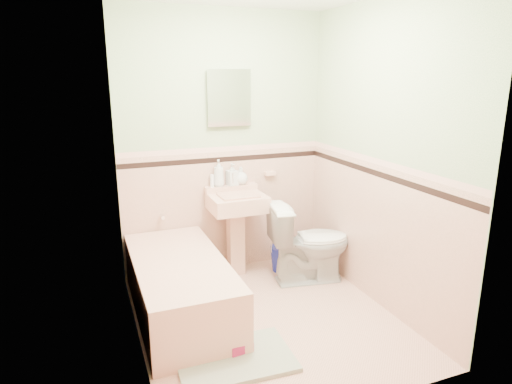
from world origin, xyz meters
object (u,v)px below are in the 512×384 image
object	(u,v)px
medicine_cabinet	(229,98)
shoe	(241,348)
soap_bottle_left	(219,173)
toilet	(310,242)
sink	(238,236)
bucket	(283,258)
soap_bottle_mid	(232,174)
soap_bottle_right	(241,176)
bathtub	(180,289)

from	to	relation	value
medicine_cabinet	shoe	distance (m)	2.23
soap_bottle_left	toilet	world-z (taller)	soap_bottle_left
shoe	soap_bottle_left	bearing A→B (deg)	71.96
medicine_cabinet	soap_bottle_left	xyz separation A→B (m)	(-0.12, -0.03, -0.70)
sink	soap_bottle_left	bearing A→B (deg)	124.35
toilet	bucket	bearing A→B (deg)	35.57
sink	soap_bottle_mid	size ratio (longest dim) A/B	3.82
soap_bottle_left	shoe	size ratio (longest dim) A/B	1.58
medicine_cabinet	sink	bearing A→B (deg)	-90.00
medicine_cabinet	soap_bottle_right	bearing A→B (deg)	-16.48
shoe	medicine_cabinet	bearing A→B (deg)	67.61
soap_bottle_right	toilet	bearing A→B (deg)	-46.72
soap_bottle_left	shoe	xyz separation A→B (m)	(-0.29, -1.42, -0.94)
sink	medicine_cabinet	size ratio (longest dim) A/B	1.65
soap_bottle_mid	shoe	size ratio (longest dim) A/B	1.30
sink	shoe	bearing A→B (deg)	-108.28
medicine_cabinet	soap_bottle_mid	world-z (taller)	medicine_cabinet
medicine_cabinet	toilet	world-z (taller)	medicine_cabinet
bathtub	toilet	world-z (taller)	toilet
bathtub	medicine_cabinet	xyz separation A→B (m)	(0.68, 0.74, 1.47)
sink	bucket	xyz separation A→B (m)	(0.46, -0.06, -0.28)
toilet	soap_bottle_mid	bearing A→B (deg)	57.45
soap_bottle_mid	soap_bottle_right	world-z (taller)	soap_bottle_mid
soap_bottle_mid	bucket	distance (m)	0.99
soap_bottle_right	shoe	bearing A→B (deg)	-109.79
soap_bottle_right	shoe	size ratio (longest dim) A/B	1.04
bucket	toilet	bearing A→B (deg)	-63.87
bathtub	toilet	distance (m)	1.30
bathtub	medicine_cabinet	distance (m)	1.78
sink	medicine_cabinet	world-z (taller)	medicine_cabinet
soap_bottle_mid	shoe	bearing A→B (deg)	-106.57
bathtub	soap_bottle_right	xyz separation A→B (m)	(0.78, 0.71, 0.73)
medicine_cabinet	shoe	xyz separation A→B (m)	(-0.41, -1.45, -1.64)
sink	shoe	size ratio (longest dim) A/B	4.95
bathtub	toilet	bearing A→B (deg)	8.24
bathtub	soap_bottle_mid	distance (m)	1.24
soap_bottle_left	toilet	size ratio (longest dim) A/B	0.34
soap_bottle_mid	sink	bearing A→B (deg)	-94.04
soap_bottle_right	sink	bearing A→B (deg)	-119.39
bathtub	toilet	xyz separation A→B (m)	(1.28, 0.18, 0.16)
soap_bottle_right	bucket	world-z (taller)	soap_bottle_right
bathtub	soap_bottle_left	bearing A→B (deg)	51.89
sink	shoe	xyz separation A→B (m)	(-0.41, -1.24, -0.34)
toilet	bucket	size ratio (longest dim) A/B	3.01
bathtub	sink	world-z (taller)	sink
soap_bottle_left	soap_bottle_right	bearing A→B (deg)	0.00
toilet	medicine_cabinet	bearing A→B (deg)	56.48
soap_bottle_right	bathtub	bearing A→B (deg)	-137.74
sink	bucket	size ratio (longest dim) A/B	3.20
sink	soap_bottle_mid	distance (m)	0.60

